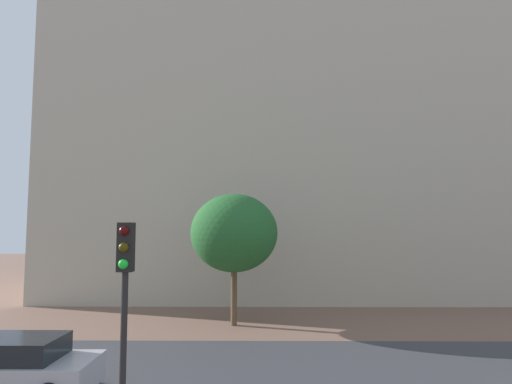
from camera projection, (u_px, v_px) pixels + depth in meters
ground_plane at (243, 367)px, 13.05m from camera, size 120.00×120.00×0.00m
street_asphalt_strip at (242, 374)px, 12.39m from camera, size 120.00×7.50×0.00m
landmark_building at (286, 135)px, 31.07m from camera, size 29.69×14.56×35.84m
car_silver at (13, 368)px, 10.86m from camera, size 4.10×2.03×1.44m
traffic_light_pole at (124, 293)px, 7.85m from camera, size 0.28×0.34×4.29m
tree_curb_far at (234, 233)px, 19.08m from camera, size 3.84×3.84×5.74m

